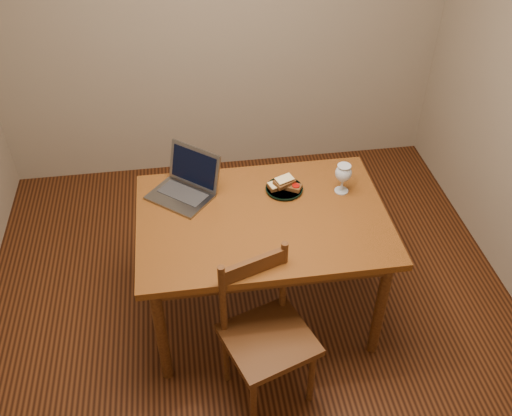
{
  "coord_description": "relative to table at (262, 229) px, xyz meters",
  "views": [
    {
      "loc": [
        -0.3,
        -2.16,
        2.67
      ],
      "look_at": [
        0.03,
        0.05,
        0.8
      ],
      "focal_mm": 40.0,
      "sensor_mm": 36.0,
      "label": 1
    }
  ],
  "objects": [
    {
      "name": "sandwich_cheese",
      "position": [
        0.12,
        0.21,
        0.12
      ],
      "size": [
        0.12,
        0.09,
        0.03
      ],
      "primitive_type": null,
      "rotation": [
        0.0,
        0.0,
        0.28
      ],
      "color": "#381E0C",
      "rests_on": "plate"
    },
    {
      "name": "floor",
      "position": [
        -0.06,
        -0.05,
        -0.66
      ],
      "size": [
        3.2,
        3.2,
        0.02
      ],
      "primitive_type": "cube",
      "color": "black",
      "rests_on": "ground"
    },
    {
      "name": "back_wall",
      "position": [
        -0.06,
        1.56,
        0.65
      ],
      "size": [
        3.2,
        0.02,
        2.6
      ],
      "primitive_type": "cube",
      "color": "gray",
      "rests_on": "floor"
    },
    {
      "name": "plate",
      "position": [
        0.15,
        0.2,
        0.09
      ],
      "size": [
        0.21,
        0.21,
        0.02
      ],
      "primitive_type": "cylinder",
      "color": "black",
      "rests_on": "table"
    },
    {
      "name": "sandwich_top",
      "position": [
        0.15,
        0.2,
        0.14
      ],
      "size": [
        0.13,
        0.11,
        0.03
      ],
      "primitive_type": null,
      "rotation": [
        0.0,
        0.0,
        0.49
      ],
      "color": "#381E0C",
      "rests_on": "plate"
    },
    {
      "name": "sandwich_tomato",
      "position": [
        0.19,
        0.19,
        0.12
      ],
      "size": [
        0.12,
        0.1,
        0.03
      ],
      "primitive_type": null,
      "rotation": [
        0.0,
        0.0,
        -0.53
      ],
      "color": "#381E0C",
      "rests_on": "plate"
    },
    {
      "name": "table",
      "position": [
        0.0,
        0.0,
        0.0
      ],
      "size": [
        1.3,
        0.9,
        0.74
      ],
      "color": "#492B0C",
      "rests_on": "floor"
    },
    {
      "name": "chair",
      "position": [
        -0.06,
        -0.51,
        -0.19
      ],
      "size": [
        0.51,
        0.5,
        0.43
      ],
      "rotation": [
        0.0,
        0.0,
        0.34
      ],
      "color": "#35190B",
      "rests_on": "floor"
    },
    {
      "name": "milk_glass",
      "position": [
        0.46,
        0.15,
        0.17
      ],
      "size": [
        0.09,
        0.09,
        0.17
      ],
      "primitive_type": null,
      "color": "white",
      "rests_on": "table"
    },
    {
      "name": "laptop",
      "position": [
        -0.37,
        0.27,
        0.15
      ],
      "size": [
        0.43,
        0.43,
        0.23
      ],
      "rotation": [
        0.0,
        0.0,
        -0.71
      ],
      "color": "slate",
      "rests_on": "table"
    }
  ]
}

